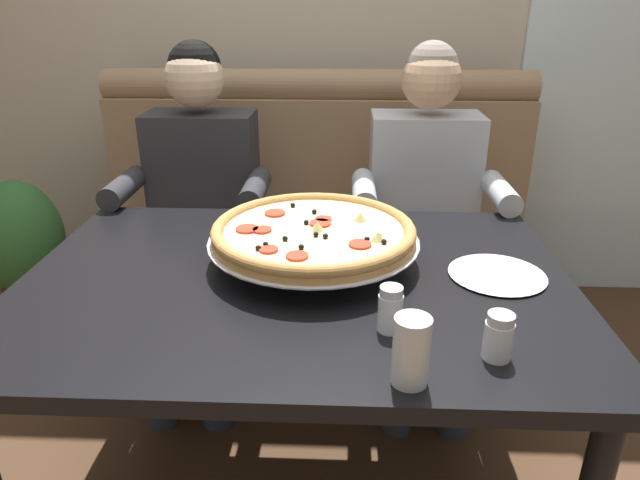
# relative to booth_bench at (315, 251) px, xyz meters

# --- Properties ---
(back_wall_with_window) EXTENTS (6.00, 0.12, 2.80)m
(back_wall_with_window) POSITION_rel_booth_bench_xyz_m (0.00, 0.57, 1.00)
(back_wall_with_window) COLOR #BCB29E
(back_wall_with_window) RESTS_ON ground_plane
(booth_bench) EXTENTS (1.85, 0.78, 1.13)m
(booth_bench) POSITION_rel_booth_bench_xyz_m (0.00, 0.00, 0.00)
(booth_bench) COLOR #937556
(booth_bench) RESTS_ON ground_plane
(dining_table) EXTENTS (1.38, 0.97, 0.76)m
(dining_table) POSITION_rel_booth_bench_xyz_m (0.00, -0.95, 0.28)
(dining_table) COLOR black
(dining_table) RESTS_ON ground_plane
(diner_left) EXTENTS (0.54, 0.64, 1.27)m
(diner_left) POSITION_rel_booth_bench_xyz_m (-0.42, -0.27, 0.31)
(diner_left) COLOR #2D3342
(diner_left) RESTS_ON ground_plane
(diner_right) EXTENTS (0.54, 0.64, 1.27)m
(diner_right) POSITION_rel_booth_bench_xyz_m (0.42, -0.27, 0.31)
(diner_right) COLOR #2D3342
(diner_right) RESTS_ON ground_plane
(pizza) EXTENTS (0.55, 0.55, 0.12)m
(pizza) POSITION_rel_booth_bench_xyz_m (0.04, -0.86, 0.44)
(pizza) COLOR silver
(pizza) RESTS_ON dining_table
(shaker_pepper_flakes) EXTENTS (0.06, 0.06, 0.10)m
(shaker_pepper_flakes) POSITION_rel_booth_bench_xyz_m (0.42, -1.28, 0.40)
(shaker_pepper_flakes) COLOR white
(shaker_pepper_flakes) RESTS_ON dining_table
(shaker_parmesan) EXTENTS (0.05, 0.05, 0.10)m
(shaker_parmesan) POSITION_rel_booth_bench_xyz_m (0.22, -1.19, 0.40)
(shaker_parmesan) COLOR white
(shaker_parmesan) RESTS_ON dining_table
(plate_near_left) EXTENTS (0.24, 0.24, 0.02)m
(plate_near_left) POSITION_rel_booth_bench_xyz_m (0.51, -0.93, 0.37)
(plate_near_left) COLOR white
(plate_near_left) RESTS_ON dining_table
(drinking_glass) EXTENTS (0.07, 0.07, 0.13)m
(drinking_glass) POSITION_rel_booth_bench_xyz_m (0.24, -1.37, 0.42)
(drinking_glass) COLOR silver
(drinking_glass) RESTS_ON dining_table
(patio_chair) EXTENTS (0.40, 0.40, 0.86)m
(patio_chair) POSITION_rel_booth_bench_xyz_m (1.45, 1.12, 0.13)
(patio_chair) COLOR black
(patio_chair) RESTS_ON ground_plane
(potted_plant) EXTENTS (0.36, 0.36, 0.70)m
(potted_plant) POSITION_rel_booth_bench_xyz_m (-1.29, -0.01, -0.01)
(potted_plant) COLOR brown
(potted_plant) RESTS_ON ground_plane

